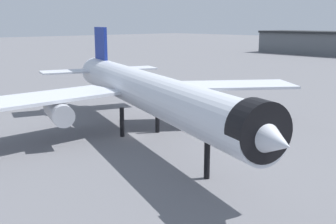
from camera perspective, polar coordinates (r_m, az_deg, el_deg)
ground at (r=67.14m, az=-5.30°, el=-3.34°), size 900.00×900.00×0.00m
airliner_near_gate at (r=64.36m, az=-3.16°, el=2.85°), size 63.76×56.92×17.01m
baggage_tug_wing at (r=94.73m, az=-21.28°, el=1.07°), size 2.69×3.54×1.85m
baggage_cart_trailing at (r=98.94m, az=-17.44°, el=1.79°), size 2.04×2.48×1.82m
traffic_cone_near_nose at (r=97.12m, az=12.23°, el=1.48°), size 0.47×0.47×0.59m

